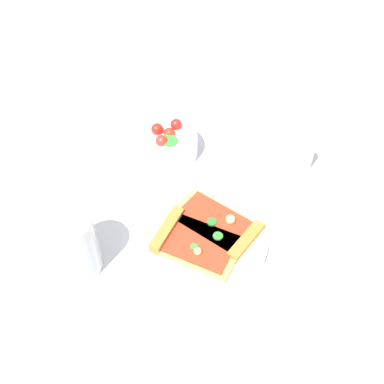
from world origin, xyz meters
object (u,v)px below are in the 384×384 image
object	(u,v)px
pizza_slice_near	(191,241)
salad_bowl	(167,142)
plate	(203,239)
pizza_slice_far	(219,226)
pepper_shaker	(306,153)
soda_glass	(73,247)

from	to	relation	value
pizza_slice_near	salad_bowl	xyz separation A→B (m)	(-0.18, 0.16, 0.01)
plate	pizza_slice_far	size ratio (longest dim) A/B	1.46
pizza_slice_far	pepper_shaker	size ratio (longest dim) A/B	1.93
soda_glass	plate	bearing A→B (deg)	49.80
plate	salad_bowl	xyz separation A→B (m)	(-0.19, 0.14, 0.02)
pepper_shaker	pizza_slice_far	bearing A→B (deg)	-100.31
plate	pizza_slice_far	world-z (taller)	pizza_slice_far
pizza_slice_near	pizza_slice_far	bearing A→B (deg)	70.18
salad_bowl	soda_glass	xyz separation A→B (m)	(0.05, -0.31, 0.02)
soda_glass	pizza_slice_near	bearing A→B (deg)	47.37
pizza_slice_near	pizza_slice_far	xyz separation A→B (m)	(0.02, 0.06, -0.00)
pizza_slice_near	salad_bowl	bearing A→B (deg)	138.35
pizza_slice_near	pepper_shaker	xyz separation A→B (m)	(0.06, 0.29, 0.02)
pizza_slice_near	pizza_slice_far	size ratio (longest dim) A/B	1.00
pizza_slice_far	pepper_shaker	xyz separation A→B (m)	(0.04, 0.24, 0.02)
soda_glass	pizza_slice_far	bearing A→B (deg)	52.67
salad_bowl	pepper_shaker	size ratio (longest dim) A/B	1.57
pizza_slice_near	pepper_shaker	bearing A→B (deg)	77.81
plate	pepper_shaker	size ratio (longest dim) A/B	2.81
plate	soda_glass	xyz separation A→B (m)	(-0.14, -0.17, 0.05)
pizza_slice_far	pepper_shaker	bearing A→B (deg)	79.69
soda_glass	pepper_shaker	xyz separation A→B (m)	(0.20, 0.44, -0.01)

